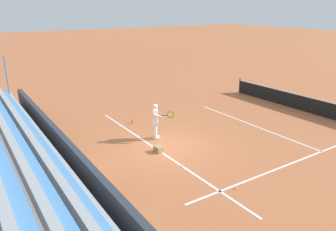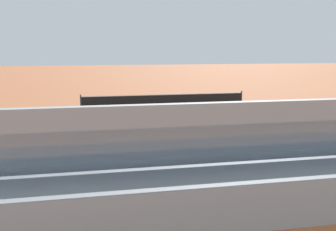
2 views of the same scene
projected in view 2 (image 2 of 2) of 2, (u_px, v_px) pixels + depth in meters
The scene contains 15 objects.
ground_plane at pixel (212, 143), 16.77m from camera, with size 160.00×160.00×0.00m, color #B7663D.
court_baseline_white at pixel (216, 146), 16.29m from camera, with size 12.00×0.10×0.01m, color white.
court_sideline_white at pixel (260, 122), 21.48m from camera, with size 0.10×12.00×0.01m, color white.
court_service_line_white at pixel (181, 120), 22.07m from camera, with size 8.22×0.10×0.01m, color white.
back_wall_sponsor_board at pixel (256, 157), 12.56m from camera, with size 21.61×0.25×1.10m.
bleacher_stand at pixel (292, 172), 10.38m from camera, with size 20.53×3.20×3.40m.
tennis_player at pixel (184, 123), 16.50m from camera, with size 0.95×0.83×1.71m.
ball_box_cardboard at pixel (220, 143), 16.23m from camera, with size 0.40×0.30×0.26m, color #A87F51.
tennis_ball_far_left at pixel (155, 134), 18.47m from camera, with size 0.07×0.07×0.07m, color #CCE533.
tennis_ball_toward_net at pixel (146, 131), 18.95m from camera, with size 0.07×0.07×0.07m, color #CCE533.
tennis_ball_near_player at pixel (257, 143), 16.70m from camera, with size 0.07×0.07×0.07m, color #CCE533.
tennis_ball_on_baseline at pixel (207, 122), 21.41m from camera, with size 0.07×0.07×0.07m, color #CCE533.
tennis_ball_stray_back at pixel (303, 137), 17.74m from camera, with size 0.07×0.07×0.07m, color #CCE533.
water_bottle at pixel (123, 144), 16.11m from camera, with size 0.07×0.07×0.22m, color #EA4C33.
tennis_net at pixel (165, 101), 26.33m from camera, with size 11.09×0.09×1.07m.
Camera 2 is at (-5.32, -15.56, 4.00)m, focal length 42.00 mm.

